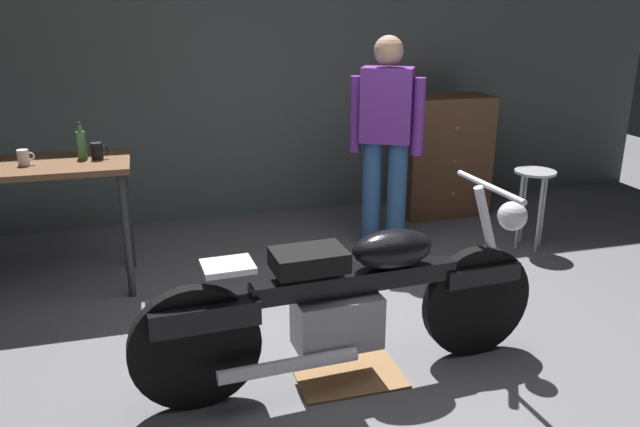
# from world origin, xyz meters

# --- Properties ---
(ground_plane) EXTENTS (12.00, 12.00, 0.00)m
(ground_plane) POSITION_xyz_m (0.00, 0.00, 0.00)
(ground_plane) COLOR slate
(back_wall) EXTENTS (8.00, 0.12, 3.10)m
(back_wall) POSITION_xyz_m (0.00, 2.80, 1.55)
(back_wall) COLOR #56605B
(back_wall) RESTS_ON ground_plane
(workbench) EXTENTS (1.30, 0.64, 0.90)m
(workbench) POSITION_xyz_m (-1.80, 1.48, 0.79)
(workbench) COLOR brown
(workbench) RESTS_ON ground_plane
(motorcycle) EXTENTS (2.19, 0.60, 1.00)m
(motorcycle) POSITION_xyz_m (-0.11, -0.11, 0.45)
(motorcycle) COLOR black
(motorcycle) RESTS_ON ground_plane
(person_standing) EXTENTS (0.51, 0.38, 1.67)m
(person_standing) POSITION_xyz_m (0.73, 1.58, 0.93)
(person_standing) COLOR #335C94
(person_standing) RESTS_ON ground_plane
(shop_stool) EXTENTS (0.32, 0.32, 0.64)m
(shop_stool) POSITION_xyz_m (1.89, 1.29, 0.50)
(shop_stool) COLOR #B2B2B7
(shop_stool) RESTS_ON ground_plane
(wooden_dresser) EXTENTS (0.80, 0.47, 1.10)m
(wooden_dresser) POSITION_xyz_m (1.60, 2.30, 0.55)
(wooden_dresser) COLOR brown
(wooden_dresser) RESTS_ON ground_plane
(drip_tray) EXTENTS (0.56, 0.40, 0.01)m
(drip_tray) POSITION_xyz_m (-0.11, -0.11, 0.01)
(drip_tray) COLOR olive
(drip_tray) RESTS_ON ground_plane
(mug_black_matte) EXTENTS (0.11, 0.08, 0.11)m
(mug_black_matte) POSITION_xyz_m (-1.36, 1.49, 0.96)
(mug_black_matte) COLOR black
(mug_black_matte) RESTS_ON workbench
(mug_white_ceramic) EXTENTS (0.11, 0.07, 0.10)m
(mug_white_ceramic) POSITION_xyz_m (-1.80, 1.44, 0.95)
(mug_white_ceramic) COLOR white
(mug_white_ceramic) RESTS_ON workbench
(bottle) EXTENTS (0.06, 0.06, 0.24)m
(bottle) POSITION_xyz_m (-1.46, 1.55, 1.00)
(bottle) COLOR #4C8C4C
(bottle) RESTS_ON workbench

